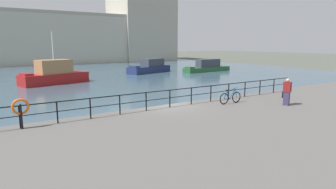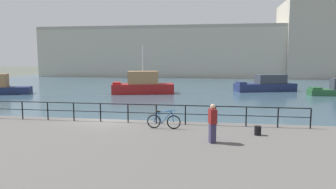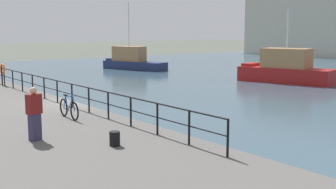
% 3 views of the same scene
% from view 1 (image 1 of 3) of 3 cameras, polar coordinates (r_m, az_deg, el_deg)
% --- Properties ---
extents(ground_plane, '(240.00, 240.00, 0.00)m').
position_cam_1_polar(ground_plane, '(18.42, -0.14, -4.36)').
color(ground_plane, '#4C5147').
extents(water_basin, '(80.00, 60.00, 0.01)m').
position_cam_1_polar(water_basin, '(46.45, -20.77, 3.78)').
color(water_basin, '#385160').
rests_on(water_basin, ground_plane).
extents(quay_promenade, '(56.00, 13.00, 0.78)m').
position_cam_1_polar(quay_promenade, '(13.53, 15.08, -8.39)').
color(quay_promenade, '#565451').
rests_on(quay_promenade, ground_plane).
extents(harbor_building, '(69.25, 14.14, 16.25)m').
position_cam_1_polar(harbor_building, '(72.80, -19.95, 10.66)').
color(harbor_building, '#B2AD9E').
rests_on(harbor_building, ground_plane).
extents(moored_harbor_tender, '(7.87, 4.32, 5.91)m').
position_cam_1_polar(moored_harbor_tender, '(35.62, -21.61, 3.75)').
color(moored_harbor_tender, maroon).
rests_on(moored_harbor_tender, water_basin).
extents(moored_small_launch, '(9.04, 2.43, 2.01)m').
position_cam_1_polar(moored_small_launch, '(48.02, 7.76, 5.45)').
color(moored_small_launch, '#23512D').
rests_on(moored_small_launch, water_basin).
extents(moored_white_yacht, '(8.23, 4.61, 2.18)m').
position_cam_1_polar(moored_white_yacht, '(45.88, -3.55, 5.42)').
color(moored_white_yacht, navy).
rests_on(moored_white_yacht, water_basin).
extents(quay_railing, '(22.84, 0.07, 1.08)m').
position_cam_1_polar(quay_railing, '(17.33, 0.37, -0.14)').
color(quay_railing, black).
rests_on(quay_railing, quay_promenade).
extents(parked_bicycle, '(1.77, 0.11, 0.98)m').
position_cam_1_polar(parked_bicycle, '(18.90, 12.24, -0.58)').
color(parked_bicycle, black).
rests_on(parked_bicycle, quay_promenade).
extents(mooring_bollard, '(0.32, 0.32, 0.44)m').
position_cam_1_polar(mooring_bollard, '(22.04, 22.02, -0.03)').
color(mooring_bollard, black).
rests_on(mooring_bollard, quay_promenade).
extents(life_ring_stand, '(0.75, 0.16, 1.40)m').
position_cam_1_polar(life_ring_stand, '(14.50, -27.17, -2.35)').
color(life_ring_stand, black).
rests_on(life_ring_stand, quay_promenade).
extents(standing_person, '(0.40, 0.50, 1.69)m').
position_cam_1_polar(standing_person, '(19.30, 22.49, 0.52)').
color(standing_person, '#332D4C').
rests_on(standing_person, quay_promenade).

